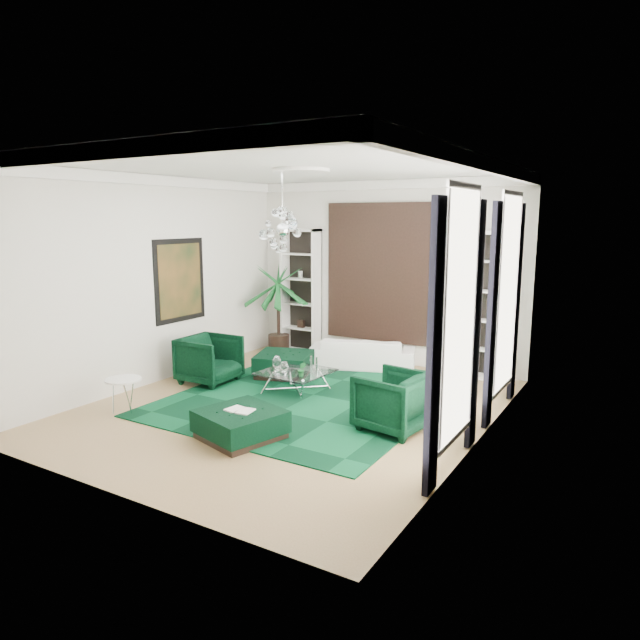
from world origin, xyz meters
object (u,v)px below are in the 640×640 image
Objects in this scene: side_table at (124,396)px; ottoman_side at (284,365)px; armchair_right at (393,401)px; palm at (278,297)px; sofa at (363,353)px; coffee_table at (296,382)px; armchair_left at (210,360)px; ottoman_front at (241,425)px.

ottoman_side is at bearing 72.16° from side_table.
palm is at bearing -118.26° from armchair_right.
sofa reaches higher than ottoman_side.
side_table reaches higher than ottoman_side.
coffee_table is 1.10× the size of ottoman_side.
armchair_right is 3.37m from ottoman_side.
armchair_right is 2.36m from coffee_table.
coffee_table is at bearing 63.28° from sofa.
armchair_right is 0.86× the size of coffee_table.
palm reaches higher than coffee_table.
armchair_left is at bearing -84.69° from palm.
coffee_table is (-2.21, 0.81, -0.24)m from armchair_right.
ottoman_front is at bearing -76.70° from coffee_table.
armchair_left is 3.94m from armchair_right.
armchair_right is at bearing -20.02° from coffee_table.
side_table is (-1.75, -2.29, 0.08)m from coffee_table.
sofa is 4.82m from side_table.
ottoman_front is (0.52, -2.20, 0.01)m from coffee_table.
ottoman_front is at bearing -66.40° from ottoman_side.
ottoman_front is at bearing 73.97° from sofa.
palm is (-1.94, 2.26, 1.11)m from coffee_table.
armchair_right is 5.23m from palm.
sofa is at bearing -4.27° from palm.
coffee_table is 0.42× the size of palm.
coffee_table is at bearing -101.87° from armchair_right.
palm is at bearing 3.45° from armchair_left.
ottoman_side is (-0.77, 0.75, 0.03)m from coffee_table.
coffee_table is (1.70, 0.34, -0.25)m from armchair_left.
ottoman_side is at bearing -42.39° from armchair_left.
armchair_left is 1.96m from side_table.
sofa is 1.92× the size of coffee_table.
coffee_table is at bearing -80.68° from armchair_left.
ottoman_front is 1.82× the size of side_table.
ottoman_side reaches higher than coffee_table.
armchair_right is at bearing -98.71° from armchair_left.
armchair_left is 1.75m from coffee_table.
armchair_left is 2.91m from ottoman_front.
ottoman_front is 0.39× the size of palm.
side_table is at bearing -87.57° from palm.
coffee_table is 2.27m from ottoman_front.
ottoman_side is at bearing 113.60° from ottoman_front.
side_table is (-0.05, -1.95, -0.17)m from armchair_left.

